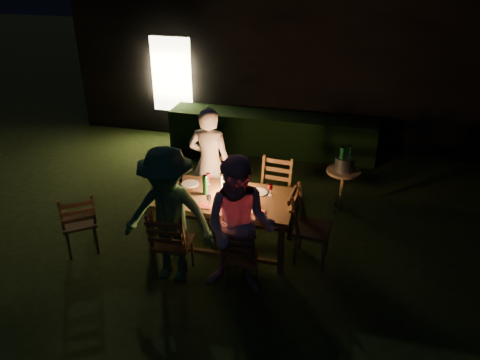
% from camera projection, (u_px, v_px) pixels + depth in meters
% --- Properties ---
extents(garden_envelope, '(40.00, 40.00, 3.20)m').
position_uv_depth(garden_envelope, '(313.00, 52.00, 11.01)').
color(garden_envelope, black).
rests_on(garden_envelope, ground).
extents(dining_table, '(1.96, 0.98, 0.82)m').
position_uv_depth(dining_table, '(223.00, 201.00, 6.41)').
color(dining_table, '#54311C').
rests_on(dining_table, ground).
extents(chair_near_left, '(0.49, 0.53, 1.05)m').
position_uv_depth(chair_near_left, '(173.00, 254.00, 6.04)').
color(chair_near_left, '#54311C').
rests_on(chair_near_left, ground).
extents(chair_near_right, '(0.42, 0.45, 0.92)m').
position_uv_depth(chair_near_right, '(241.00, 267.00, 5.86)').
color(chair_near_right, '#54311C').
rests_on(chair_near_right, ground).
extents(chair_far_left, '(0.51, 0.54, 1.02)m').
position_uv_depth(chair_far_left, '(210.00, 198.00, 7.37)').
color(chair_far_left, '#54311C').
rests_on(chair_far_left, ground).
extents(chair_far_right, '(0.52, 0.55, 1.06)m').
position_uv_depth(chair_far_right, '(272.00, 205.00, 7.14)').
color(chair_far_right, '#54311C').
rests_on(chair_far_right, ground).
extents(chair_end, '(0.55, 0.51, 1.08)m').
position_uv_depth(chair_end, '(310.00, 239.00, 6.32)').
color(chair_end, '#54311C').
rests_on(chair_end, ground).
extents(chair_spare, '(0.65, 0.66, 1.01)m').
position_uv_depth(chair_spare, '(81.00, 232.00, 6.50)').
color(chair_spare, '#54311C').
rests_on(chair_spare, ground).
extents(person_house_side, '(0.65, 0.43, 1.78)m').
position_uv_depth(person_house_side, '(210.00, 163.00, 7.15)').
color(person_house_side, white).
rests_on(person_house_side, ground).
extents(person_opp_right, '(0.87, 0.68, 1.80)m').
position_uv_depth(person_opp_right, '(239.00, 227.00, 5.53)').
color(person_opp_right, '#E8A0BA').
rests_on(person_opp_right, ground).
extents(person_opp_left, '(1.18, 0.68, 1.83)m').
position_uv_depth(person_opp_left, '(169.00, 216.00, 5.73)').
color(person_opp_left, '#30603E').
rests_on(person_opp_left, ground).
extents(lantern, '(0.16, 0.16, 0.35)m').
position_uv_depth(lantern, '(227.00, 185.00, 6.33)').
color(lantern, white).
rests_on(lantern, dining_table).
extents(plate_far_left, '(0.25, 0.25, 0.01)m').
position_uv_depth(plate_far_left, '(190.00, 184.00, 6.68)').
color(plate_far_left, white).
rests_on(plate_far_left, dining_table).
extents(plate_near_left, '(0.25, 0.25, 0.01)m').
position_uv_depth(plate_near_left, '(179.00, 198.00, 6.30)').
color(plate_near_left, white).
rests_on(plate_near_left, dining_table).
extents(plate_far_right, '(0.25, 0.25, 0.01)m').
position_uv_depth(plate_far_right, '(259.00, 192.00, 6.46)').
color(plate_far_right, white).
rests_on(plate_far_right, dining_table).
extents(plate_near_right, '(0.25, 0.25, 0.01)m').
position_uv_depth(plate_near_right, '(251.00, 208.00, 6.08)').
color(plate_near_right, white).
rests_on(plate_near_right, dining_table).
extents(wineglass_a, '(0.06, 0.06, 0.18)m').
position_uv_depth(wineglass_a, '(208.00, 179.00, 6.64)').
color(wineglass_a, '#59070F').
rests_on(wineglass_a, dining_table).
extents(wineglass_b, '(0.06, 0.06, 0.18)m').
position_uv_depth(wineglass_b, '(170.00, 188.00, 6.39)').
color(wineglass_b, '#59070F').
rests_on(wineglass_b, dining_table).
extents(wineglass_c, '(0.06, 0.06, 0.18)m').
position_uv_depth(wineglass_c, '(239.00, 203.00, 6.03)').
color(wineglass_c, '#59070F').
rests_on(wineglass_c, dining_table).
extents(wineglass_d, '(0.06, 0.06, 0.18)m').
position_uv_depth(wineglass_d, '(270.00, 190.00, 6.35)').
color(wineglass_d, '#59070F').
rests_on(wineglass_d, dining_table).
extents(wineglass_e, '(0.06, 0.06, 0.18)m').
position_uv_depth(wineglass_e, '(209.00, 200.00, 6.10)').
color(wineglass_e, silver).
rests_on(wineglass_e, dining_table).
extents(bottle_table, '(0.07, 0.07, 0.28)m').
position_uv_depth(bottle_table, '(205.00, 185.00, 6.37)').
color(bottle_table, '#0F471E').
rests_on(bottle_table, dining_table).
extents(napkin_left, '(0.18, 0.14, 0.01)m').
position_uv_depth(napkin_left, '(205.00, 206.00, 6.13)').
color(napkin_left, red).
rests_on(napkin_left, dining_table).
extents(napkin_right, '(0.18, 0.14, 0.01)m').
position_uv_depth(napkin_right, '(257.00, 212.00, 5.99)').
color(napkin_right, red).
rests_on(napkin_right, dining_table).
extents(phone, '(0.14, 0.07, 0.01)m').
position_uv_depth(phone, '(172.00, 201.00, 6.25)').
color(phone, black).
rests_on(phone, dining_table).
extents(side_table, '(0.53, 0.53, 0.72)m').
position_uv_depth(side_table, '(343.00, 175.00, 7.36)').
color(side_table, brown).
rests_on(side_table, ground).
extents(ice_bucket, '(0.30, 0.30, 0.22)m').
position_uv_depth(ice_bucket, '(344.00, 164.00, 7.27)').
color(ice_bucket, '#A5A8AD').
rests_on(ice_bucket, side_table).
extents(bottle_bucket_a, '(0.07, 0.07, 0.32)m').
position_uv_depth(bottle_bucket_a, '(341.00, 162.00, 7.23)').
color(bottle_bucket_a, '#0F471E').
rests_on(bottle_bucket_a, side_table).
extents(bottle_bucket_b, '(0.07, 0.07, 0.32)m').
position_uv_depth(bottle_bucket_b, '(348.00, 160.00, 7.27)').
color(bottle_bucket_b, '#0F471E').
rests_on(bottle_bucket_b, side_table).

